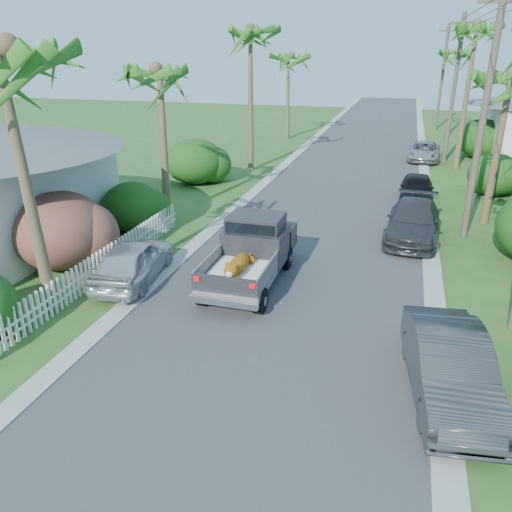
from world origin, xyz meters
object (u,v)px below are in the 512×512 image
(parked_car_rn, at_px, (450,368))
(palm_r_b, at_px, (511,76))
(parked_car_rm, at_px, (413,221))
(palm_l_c, at_px, (250,30))
(palm_l_b, at_px, (158,70))
(utility_pole_c, at_px, (454,89))
(utility_pole_d, at_px, (442,77))
(parked_car_rf, at_px, (417,189))
(palm_l_a, at_px, (2,48))
(parked_car_ln, at_px, (133,261))
(pickup_truck, at_px, (254,249))
(utility_pole_b, at_px, (483,118))
(parked_car_rd, at_px, (424,152))
(palm_l_d, at_px, (289,56))
(palm_r_c, at_px, (477,26))
(palm_r_d, at_px, (459,52))

(parked_car_rn, relative_size, palm_r_b, 0.60)
(parked_car_rm, distance_m, palm_l_c, 15.50)
(palm_l_b, bearing_deg, utility_pole_c, 52.22)
(palm_r_b, bearing_deg, utility_pole_d, 92.05)
(parked_car_rf, relative_size, palm_l_a, 0.47)
(palm_r_b, bearing_deg, parked_car_ln, -140.93)
(pickup_truck, relative_size, palm_l_a, 0.62)
(parked_car_rn, xyz_separation_m, utility_pole_b, (1.24, 10.67, 3.89))
(parked_car_rd, bearing_deg, palm_l_a, -109.90)
(pickup_truck, height_order, palm_l_a, palm_l_a)
(parked_car_rm, relative_size, palm_l_c, 0.52)
(parked_car_rm, xyz_separation_m, palm_l_a, (-9.80, -9.21, 6.24))
(parked_car_rm, bearing_deg, palm_l_c, 137.90)
(parked_car_ln, bearing_deg, utility_pole_d, -113.18)
(palm_l_d, height_order, palm_r_c, palm_r_c)
(parked_car_rn, xyz_separation_m, palm_l_b, (-11.16, 9.67, 5.44))
(parked_car_rd, relative_size, palm_l_a, 0.52)
(parked_car_rm, xyz_separation_m, palm_r_d, (2.90, 27.79, 6.04))
(palm_l_b, bearing_deg, parked_car_rn, -40.92)
(parked_car_ln, relative_size, palm_l_b, 0.54)
(parked_car_rn, distance_m, palm_r_d, 38.21)
(parked_car_ln, height_order, palm_l_b, palm_l_b)
(palm_l_c, bearing_deg, palm_r_d, 55.22)
(parked_car_ln, relative_size, palm_r_c, 0.43)
(parked_car_rn, distance_m, parked_car_rd, 25.64)
(palm_r_b, distance_m, palm_r_d, 25.01)
(parked_car_rf, xyz_separation_m, parked_car_rd, (0.52, 10.36, -0.06))
(palm_l_c, relative_size, palm_r_c, 0.98)
(parked_car_rn, height_order, utility_pole_d, utility_pole_d)
(palm_l_d, bearing_deg, parked_car_rd, -29.21)
(utility_pole_d, bearing_deg, pickup_truck, -100.88)
(pickup_truck, distance_m, palm_r_b, 12.34)
(palm_l_b, relative_size, palm_l_d, 0.96)
(utility_pole_d, bearing_deg, parked_car_ln, -105.76)
(palm_r_b, bearing_deg, palm_l_a, -136.85)
(palm_l_b, height_order, palm_r_d, palm_r_d)
(parked_car_ln, xyz_separation_m, palm_r_d, (11.45, 34.37, 6.05))
(palm_r_d, height_order, utility_pole_b, utility_pole_b)
(parked_car_rf, height_order, utility_pole_b, utility_pole_b)
(parked_car_rn, relative_size, utility_pole_b, 0.48)
(parked_car_rn, height_order, palm_r_d, palm_r_d)
(parked_car_rn, bearing_deg, pickup_truck, 133.41)
(palm_r_d, xyz_separation_m, utility_pole_b, (-0.90, -27.00, -2.14))
(utility_pole_c, bearing_deg, palm_r_d, 85.71)
(pickup_truck, distance_m, palm_l_d, 28.09)
(palm_l_c, height_order, palm_l_d, palm_l_c)
(parked_car_rf, bearing_deg, parked_car_rd, 88.05)
(palm_l_b, distance_m, utility_pole_c, 20.30)
(palm_l_c, height_order, palm_r_d, palm_l_c)
(parked_car_rf, xyz_separation_m, palm_l_c, (-9.76, 4.38, 7.26))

